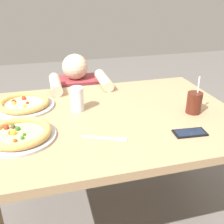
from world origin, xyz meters
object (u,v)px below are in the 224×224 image
(cell_phone, at_px, (190,133))
(pizza_near, at_px, (20,134))
(pizza_far, at_px, (24,104))
(diner_seated, at_px, (78,116))
(drink_cup_colored, at_px, (194,103))
(water_cup_clear, at_px, (77,99))
(fork, at_px, (107,138))

(cell_phone, bearing_deg, pizza_near, 167.90)
(pizza_far, height_order, diner_seated, diner_seated)
(pizza_near, height_order, cell_phone, pizza_near)
(drink_cup_colored, distance_m, cell_phone, 0.24)
(diner_seated, bearing_deg, cell_phone, -67.89)
(drink_cup_colored, xyz_separation_m, diner_seated, (-0.52, 0.76, -0.38))
(drink_cup_colored, relative_size, cell_phone, 1.28)
(pizza_near, relative_size, pizza_far, 0.96)
(drink_cup_colored, relative_size, water_cup_clear, 1.52)
(water_cup_clear, distance_m, fork, 0.34)
(cell_phone, xyz_separation_m, diner_seated, (-0.39, 0.96, -0.33))
(pizza_far, distance_m, cell_phone, 0.90)
(pizza_far, xyz_separation_m, diner_seated, (0.35, 0.46, -0.34))
(water_cup_clear, relative_size, diner_seated, 0.14)
(fork, distance_m, diner_seated, 0.96)
(fork, bearing_deg, cell_phone, -8.54)
(fork, bearing_deg, water_cup_clear, 103.75)
(fork, distance_m, cell_phone, 0.38)
(pizza_far, distance_m, water_cup_clear, 0.31)
(pizza_near, height_order, fork, pizza_near)
(drink_cup_colored, distance_m, water_cup_clear, 0.62)
(fork, height_order, cell_phone, cell_phone)
(pizza_near, xyz_separation_m, drink_cup_colored, (0.88, 0.04, 0.04))
(diner_seated, bearing_deg, drink_cup_colored, -55.72)
(pizza_far, xyz_separation_m, cell_phone, (0.74, -0.50, -0.02))
(pizza_far, bearing_deg, cell_phone, -34.13)
(pizza_far, xyz_separation_m, water_cup_clear, (0.28, -0.12, 0.05))
(cell_phone, bearing_deg, drink_cup_colored, 56.62)
(drink_cup_colored, xyz_separation_m, fork, (-0.51, -0.14, -0.06))
(drink_cup_colored, xyz_separation_m, cell_phone, (-0.13, -0.20, -0.05))
(pizza_near, distance_m, water_cup_clear, 0.37)
(pizza_near, height_order, pizza_far, pizza_near)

